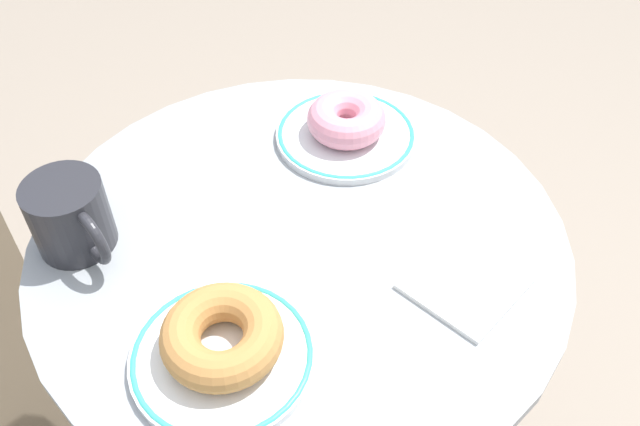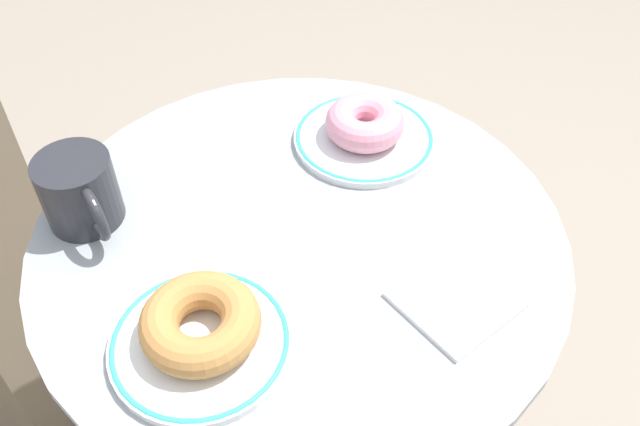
{
  "view_description": "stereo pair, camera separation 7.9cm",
  "coord_description": "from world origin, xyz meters",
  "px_view_note": "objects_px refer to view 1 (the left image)",
  "views": [
    {
      "loc": [
        -0.46,
        -0.29,
        1.36
      ],
      "look_at": [
        0.02,
        -0.02,
        0.79
      ],
      "focal_mm": 38.28,
      "sensor_mm": 36.0,
      "label": 1
    },
    {
      "loc": [
        -0.42,
        -0.36,
        1.36
      ],
      "look_at": [
        0.02,
        -0.02,
        0.79
      ],
      "focal_mm": 38.28,
      "sensor_mm": 36.0,
      "label": 2
    }
  ],
  "objects_px": {
    "plate_left": "(223,356)",
    "donut_pink_frosted": "(346,119)",
    "paper_napkin": "(464,283)",
    "coffee_mug": "(71,217)",
    "plate_right": "(346,135)",
    "cafe_table": "(303,355)",
    "donut_old_fashioned": "(222,336)"
  },
  "relations": [
    {
      "from": "donut_pink_frosted",
      "to": "paper_napkin",
      "type": "bearing_deg",
      "value": -124.23
    },
    {
      "from": "donut_old_fashioned",
      "to": "coffee_mug",
      "type": "xyz_separation_m",
      "value": [
        0.04,
        0.23,
        0.01
      ]
    },
    {
      "from": "plate_left",
      "to": "donut_pink_frosted",
      "type": "relative_size",
      "value": 1.76
    },
    {
      "from": "donut_old_fashioned",
      "to": "paper_napkin",
      "type": "xyz_separation_m",
      "value": [
        0.2,
        -0.18,
        -0.03
      ]
    },
    {
      "from": "cafe_table",
      "to": "plate_left",
      "type": "xyz_separation_m",
      "value": [
        -0.18,
        -0.02,
        0.27
      ]
    },
    {
      "from": "coffee_mug",
      "to": "plate_right",
      "type": "bearing_deg",
      "value": -28.99
    },
    {
      "from": "plate_right",
      "to": "donut_old_fashioned",
      "type": "xyz_separation_m",
      "value": [
        -0.36,
        -0.06,
        0.03
      ]
    },
    {
      "from": "plate_left",
      "to": "plate_right",
      "type": "height_order",
      "value": "same"
    },
    {
      "from": "plate_right",
      "to": "paper_napkin",
      "type": "distance_m",
      "value": 0.28
    },
    {
      "from": "cafe_table",
      "to": "donut_old_fashioned",
      "type": "bearing_deg",
      "value": -174.09
    },
    {
      "from": "donut_pink_frosted",
      "to": "paper_napkin",
      "type": "xyz_separation_m",
      "value": [
        -0.16,
        -0.23,
        -0.03
      ]
    },
    {
      "from": "plate_right",
      "to": "plate_left",
      "type": "bearing_deg",
      "value": -171.18
    },
    {
      "from": "plate_left",
      "to": "donut_old_fashioned",
      "type": "relative_size",
      "value": 1.52
    },
    {
      "from": "donut_old_fashioned",
      "to": "donut_pink_frosted",
      "type": "xyz_separation_m",
      "value": [
        0.36,
        0.06,
        0.0
      ]
    },
    {
      "from": "cafe_table",
      "to": "plate_right",
      "type": "distance_m",
      "value": 0.33
    },
    {
      "from": "plate_right",
      "to": "donut_pink_frosted",
      "type": "height_order",
      "value": "donut_pink_frosted"
    },
    {
      "from": "plate_right",
      "to": "coffee_mug",
      "type": "height_order",
      "value": "coffee_mug"
    },
    {
      "from": "donut_old_fashioned",
      "to": "paper_napkin",
      "type": "height_order",
      "value": "donut_old_fashioned"
    },
    {
      "from": "plate_right",
      "to": "donut_pink_frosted",
      "type": "distance_m",
      "value": 0.03
    },
    {
      "from": "plate_right",
      "to": "coffee_mug",
      "type": "distance_m",
      "value": 0.37
    },
    {
      "from": "cafe_table",
      "to": "coffee_mug",
      "type": "distance_m",
      "value": 0.4
    },
    {
      "from": "plate_left",
      "to": "donut_pink_frosted",
      "type": "xyz_separation_m",
      "value": [
        0.37,
        0.06,
        0.03
      ]
    },
    {
      "from": "coffee_mug",
      "to": "cafe_table",
      "type": "bearing_deg",
      "value": -57.34
    },
    {
      "from": "paper_napkin",
      "to": "coffee_mug",
      "type": "bearing_deg",
      "value": 111.63
    },
    {
      "from": "plate_left",
      "to": "paper_napkin",
      "type": "relative_size",
      "value": 1.67
    },
    {
      "from": "paper_napkin",
      "to": "plate_left",
      "type": "bearing_deg",
      "value": 139.96
    },
    {
      "from": "plate_right",
      "to": "donut_old_fashioned",
      "type": "bearing_deg",
      "value": -171.36
    },
    {
      "from": "plate_right",
      "to": "donut_old_fashioned",
      "type": "relative_size",
      "value": 1.55
    },
    {
      "from": "cafe_table",
      "to": "donut_pink_frosted",
      "type": "height_order",
      "value": "donut_pink_frosted"
    },
    {
      "from": "cafe_table",
      "to": "paper_napkin",
      "type": "height_order",
      "value": "paper_napkin"
    },
    {
      "from": "donut_pink_frosted",
      "to": "coffee_mug",
      "type": "height_order",
      "value": "coffee_mug"
    },
    {
      "from": "donut_old_fashioned",
      "to": "coffee_mug",
      "type": "height_order",
      "value": "coffee_mug"
    }
  ]
}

